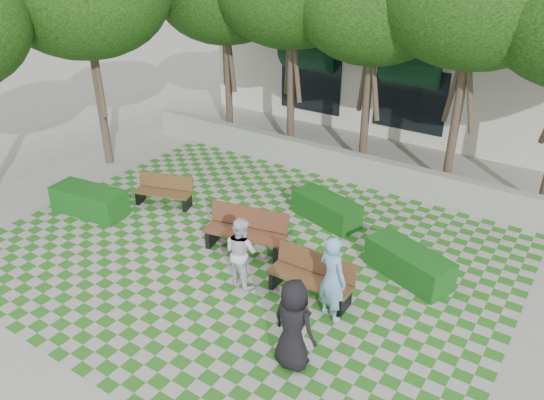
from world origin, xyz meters
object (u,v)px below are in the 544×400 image
Objects in this scene: bench_east at (312,277)px; bench_west at (164,191)px; hedge_midright at (326,209)px; person_dark at (293,325)px; person_white at (241,251)px; person_blue at (332,278)px; hedge_east at (409,264)px; hedge_west at (89,201)px; bench_mid at (246,231)px.

bench_east is 5.65m from bench_west.
bench_east is at bearing -31.08° from bench_west.
person_dark is (2.01, -4.95, 0.55)m from hedge_midright.
person_blue is at bearing -167.22° from person_white.
person_dark reaches higher than hedge_east.
person_blue is (1.96, -3.42, 0.59)m from hedge_midright.
hedge_east is 0.96× the size of hedge_west.
person_blue reaches higher than hedge_midright.
hedge_east is 1.22× the size of person_white.
person_white is (5.35, -0.27, 0.45)m from hedge_west.
hedge_east is at bearing -90.46° from person_blue.
bench_east is 2.31m from hedge_east.
bench_east reaches higher than hedge_west.
hedge_east is (1.46, 1.78, -0.12)m from bench_east.
person_blue is 1.04× the size of person_dark.
person_dark is (7.57, -1.72, 0.53)m from hedge_west.
person_dark reaches higher than bench_west.
person_white reaches higher than hedge_east.
bench_mid reaches higher than hedge_east.
bench_east is 0.90m from person_blue.
hedge_west is at bearing 7.85° from person_white.
hedge_east is 3.03m from hedge_midright.
hedge_east is 3.80m from person_dark.
hedge_midright is (4.20, 1.73, -0.08)m from bench_west.
hedge_east is at bearing 13.36° from hedge_west.
hedge_midright is at bearing 56.43° from bench_mid.
bench_west is 0.86× the size of hedge_east.
person_blue reaches higher than person_dark.
bench_mid is at bearing -163.47° from hedge_east.
person_blue reaches higher than bench_east.
person_dark is at bearing -67.83° from hedge_midright.
bench_west is at bearing 157.20° from bench_mid.
bench_east is 1.60m from person_white.
hedge_west is at bearing -149.84° from hedge_midright.
person_blue is (6.17, -1.69, 0.52)m from bench_west.
person_dark reaches higher than hedge_west.
bench_west is 4.40m from person_white.
bench_east is 6.85m from hedge_west.
person_white is at bearing -41.48° from bench_west.
person_blue reaches higher than hedge_west.
hedge_east is at bearing -132.06° from person_white.
bench_west is 6.98m from hedge_east.
hedge_midright is at bearing -40.50° from person_blue.
person_white is (0.71, -1.15, 0.31)m from bench_mid.
bench_east is 1.08× the size of bench_west.
bench_west is 0.82× the size of hedge_west.
person_white is (-2.95, -2.24, 0.46)m from hedge_east.
bench_mid is 3.83m from hedge_east.
bench_west is 6.41m from person_blue.
bench_west is at bearing 165.79° from bench_east.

